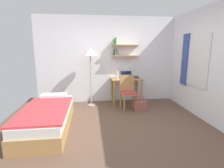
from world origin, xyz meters
name	(u,v)px	position (x,y,z in m)	size (l,w,h in m)	color
ground_plane	(120,128)	(0.00, 0.00, 0.00)	(5.28, 5.28, 0.00)	brown
wall_back	(110,60)	(0.01, 2.02, 1.31)	(4.40, 0.27, 2.60)	white
wall_right	(214,65)	(2.02, 0.05, 1.30)	(0.10, 4.40, 2.60)	white
bed	(47,117)	(-1.51, 0.19, 0.24)	(0.89, 2.00, 0.54)	#B2844C
desk	(126,83)	(0.47, 1.70, 0.61)	(0.91, 0.59, 0.77)	#B2844C
desk_chair	(128,91)	(0.42, 1.19, 0.51)	(0.48, 0.45, 0.93)	#B2844C
standing_lamp	(90,54)	(-0.59, 1.60, 1.48)	(0.40, 0.40, 1.68)	#B2A893
laptop	(126,76)	(0.48, 1.79, 0.82)	(0.34, 0.21, 0.20)	#2D2D33
water_bottle	(117,75)	(0.18, 1.65, 0.88)	(0.07, 0.07, 0.23)	silver
book_stack	(136,77)	(0.76, 1.73, 0.80)	(0.17, 0.26, 0.06)	purple
handbag	(140,106)	(0.69, 0.93, 0.15)	(0.31, 0.13, 0.43)	#99564C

